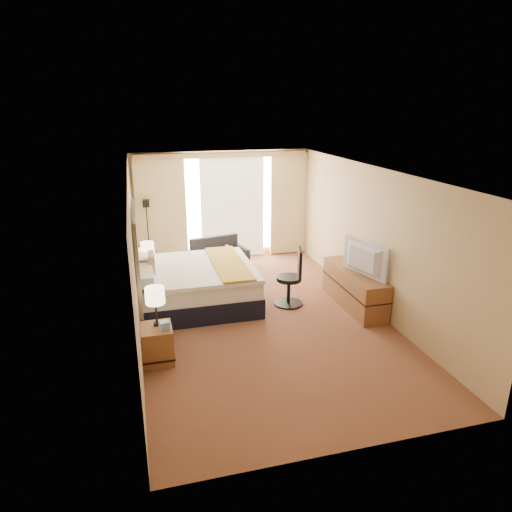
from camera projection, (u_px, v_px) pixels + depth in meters
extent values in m
cube|color=#541A18|center=(260.00, 316.00, 8.22)|extent=(4.20, 7.00, 0.02)
cube|color=silver|center=(261.00, 171.00, 7.40)|extent=(4.20, 7.00, 0.02)
cube|color=tan|center=(222.00, 206.00, 11.01)|extent=(4.20, 0.02, 2.60)
cube|color=tan|center=(353.00, 347.00, 4.60)|extent=(4.20, 0.02, 2.60)
cube|color=tan|center=(134.00, 257.00, 7.29)|extent=(0.02, 7.00, 2.60)
cube|color=tan|center=(371.00, 238.00, 8.32)|extent=(0.02, 7.00, 2.60)
cube|color=black|center=(137.00, 255.00, 7.49)|extent=(0.06, 1.85, 1.50)
cube|color=brown|center=(157.00, 344.00, 6.71)|extent=(0.45, 0.52, 0.55)
cube|color=brown|center=(150.00, 283.00, 9.00)|extent=(0.45, 0.52, 0.55)
cube|color=brown|center=(354.00, 288.00, 8.56)|extent=(0.50, 1.80, 0.70)
cube|color=white|center=(232.00, 205.00, 11.04)|extent=(2.30, 0.02, 2.30)
cube|color=beige|center=(161.00, 211.00, 10.56)|extent=(1.15, 0.09, 2.50)
cube|color=beige|center=(288.00, 204.00, 11.32)|extent=(0.90, 0.09, 2.50)
cube|color=white|center=(233.00, 207.00, 11.02)|extent=(1.55, 0.04, 2.50)
cube|color=tan|center=(222.00, 155.00, 10.48)|extent=(4.00, 0.16, 0.12)
cube|color=black|center=(195.00, 295.00, 8.68)|extent=(2.20, 1.99, 0.37)
cube|color=white|center=(195.00, 278.00, 8.57)|extent=(2.15, 1.94, 0.31)
cube|color=white|center=(199.00, 268.00, 8.54)|extent=(2.02, 2.02, 0.07)
cube|color=gold|center=(228.00, 263.00, 8.66)|extent=(0.58, 2.02, 0.04)
cube|color=white|center=(144.00, 276.00, 7.81)|extent=(0.29, 0.82, 0.19)
cube|color=white|center=(143.00, 258.00, 8.69)|extent=(0.29, 0.82, 0.19)
cube|color=#BFAF9D|center=(152.00, 264.00, 8.27)|extent=(0.10, 0.44, 0.38)
cube|color=#511A17|center=(219.00, 267.00, 10.36)|extent=(1.36, 0.94, 0.22)
cube|color=#313136|center=(220.00, 260.00, 10.26)|extent=(1.24, 0.79, 0.14)
cube|color=#313136|center=(214.00, 246.00, 10.45)|extent=(1.15, 0.40, 0.49)
cube|color=#313136|center=(195.00, 263.00, 10.03)|extent=(0.24, 0.67, 0.40)
cube|color=#313136|center=(242.00, 255.00, 10.55)|extent=(0.24, 0.67, 0.40)
cube|color=#BFAF9D|center=(229.00, 252.00, 10.32)|extent=(0.14, 0.32, 0.28)
cube|color=black|center=(151.00, 266.00, 10.70)|extent=(0.20, 0.20, 0.02)
cylinder|color=black|center=(148.00, 237.00, 10.47)|extent=(0.03, 0.03, 1.43)
cube|color=black|center=(146.00, 203.00, 10.23)|extent=(0.15, 0.15, 0.17)
cylinder|color=black|center=(288.00, 303.00, 8.71)|extent=(0.53, 0.53, 0.03)
cylinder|color=black|center=(289.00, 291.00, 8.62)|extent=(0.06, 0.06, 0.48)
cylinder|color=black|center=(289.00, 279.00, 8.54)|extent=(0.47, 0.47, 0.07)
cube|color=black|center=(300.00, 263.00, 8.44)|extent=(0.17, 0.43, 0.53)
cube|color=black|center=(157.00, 324.00, 6.68)|extent=(0.10, 0.10, 0.04)
cylinder|color=black|center=(156.00, 312.00, 6.62)|extent=(0.03, 0.03, 0.35)
cylinder|color=beige|center=(155.00, 295.00, 6.54)|extent=(0.28, 0.28, 0.24)
cube|color=black|center=(149.00, 268.00, 8.97)|extent=(0.09, 0.09, 0.04)
cylinder|color=black|center=(148.00, 259.00, 8.92)|extent=(0.03, 0.03, 0.32)
cylinder|color=beige|center=(147.00, 248.00, 8.84)|extent=(0.26, 0.26, 0.22)
cube|color=#94B3E5|center=(164.00, 325.00, 6.56)|extent=(0.16, 0.16, 0.12)
cube|color=black|center=(148.00, 270.00, 8.82)|extent=(0.21, 0.19, 0.07)
imported|color=black|center=(361.00, 259.00, 8.10)|extent=(0.41, 1.08, 0.62)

